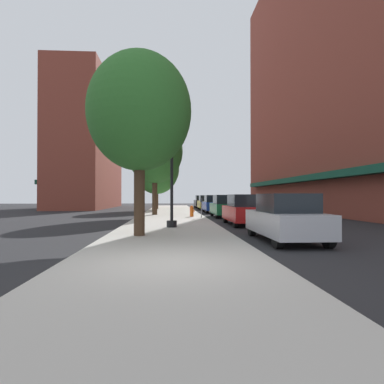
{
  "coord_description": "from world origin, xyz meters",
  "views": [
    {
      "loc": [
        0.06,
        -7.25,
        1.58
      ],
      "look_at": [
        1.8,
        21.03,
        1.92
      ],
      "focal_mm": 30.82,
      "sensor_mm": 36.0,
      "label": 1
    }
  ],
  "objects": [
    {
      "name": "car_yellow",
      "position": [
        4.0,
        30.06,
        0.81
      ],
      "size": [
        1.8,
        4.3,
        1.66
      ],
      "rotation": [
        0.0,
        0.0,
        0.0
      ],
      "color": "black",
      "rests_on": "ground"
    },
    {
      "name": "tree_mid",
      "position": [
        -1.28,
        18.65,
        5.09
      ],
      "size": [
        4.4,
        4.4,
        7.52
      ],
      "color": "#422D1E",
      "rests_on": "sidewalk_slab"
    },
    {
      "name": "parking_meter_near",
      "position": [
        2.05,
        14.82,
        0.95
      ],
      "size": [
        0.14,
        0.09,
        1.31
      ],
      "color": "slate",
      "rests_on": "sidewalk_slab"
    },
    {
      "name": "tree_far",
      "position": [
        -1.13,
        4.97,
        4.69
      ],
      "size": [
        3.84,
        3.84,
        6.8
      ],
      "color": "#422D1E",
      "rests_on": "sidewalk_slab"
    },
    {
      "name": "building_right_brick",
      "position": [
        14.99,
        22.0,
        14.32
      ],
      "size": [
        6.8,
        40.0,
        28.69
      ],
      "color": "brown",
      "rests_on": "ground"
    },
    {
      "name": "car_blue",
      "position": [
        4.0,
        23.68,
        0.81
      ],
      "size": [
        1.8,
        4.3,
        1.66
      ],
      "rotation": [
        0.0,
        0.0,
        0.03
      ],
      "color": "black",
      "rests_on": "ground"
    },
    {
      "name": "tree_near",
      "position": [
        -1.65,
        29.83,
        4.72
      ],
      "size": [
        5.1,
        5.1,
        7.54
      ],
      "color": "#422D1E",
      "rests_on": "sidewalk_slab"
    },
    {
      "name": "building_far_background",
      "position": [
        -11.01,
        37.0,
        8.44
      ],
      "size": [
        6.8,
        18.0,
        16.91
      ],
      "color": "brown",
      "rests_on": "ground"
    },
    {
      "name": "car_red",
      "position": [
        4.0,
        10.38,
        0.81
      ],
      "size": [
        1.8,
        4.3,
        1.66
      ],
      "rotation": [
        0.0,
        0.0,
        -0.02
      ],
      "color": "black",
      "rests_on": "ground"
    },
    {
      "name": "car_green",
      "position": [
        4.0,
        16.95,
        0.81
      ],
      "size": [
        1.8,
        4.3,
        1.66
      ],
      "rotation": [
        0.0,
        0.0,
        0.03
      ],
      "color": "black",
      "rests_on": "ground"
    },
    {
      "name": "lamppost",
      "position": [
        0.06,
        8.2,
        3.2
      ],
      "size": [
        0.48,
        0.48,
        5.9
      ],
      "color": "black",
      "rests_on": "sidewalk_slab"
    },
    {
      "name": "car_silver",
      "position": [
        4.0,
        3.96,
        0.81
      ],
      "size": [
        1.8,
        4.3,
        1.66
      ],
      "rotation": [
        0.0,
        0.0,
        0.03
      ],
      "color": "black",
      "rests_on": "ground"
    },
    {
      "name": "sidewalk_slab",
      "position": [
        0.0,
        19.0,
        0.06
      ],
      "size": [
        4.8,
        50.0,
        0.12
      ],
      "primitive_type": "cube",
      "color": "#B7B2A8",
      "rests_on": "ground"
    },
    {
      "name": "ground_plane",
      "position": [
        4.0,
        18.0,
        0.0
      ],
      "size": [
        90.0,
        90.0,
        0.0
      ],
      "primitive_type": "plane",
      "color": "#232326"
    },
    {
      "name": "fire_hydrant",
      "position": [
        1.47,
        15.93,
        0.52
      ],
      "size": [
        0.33,
        0.26,
        0.79
      ],
      "color": "#E05614",
      "rests_on": "sidewalk_slab"
    },
    {
      "name": "car_black",
      "position": [
        4.0,
        36.14,
        0.81
      ],
      "size": [
        1.8,
        4.3,
        1.66
      ],
      "rotation": [
        0.0,
        0.0,
        0.03
      ],
      "color": "black",
      "rests_on": "ground"
    }
  ]
}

